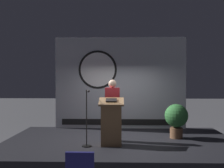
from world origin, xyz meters
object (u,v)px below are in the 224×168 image
at_px(speaker_person, 113,110).
at_px(microphone_stand, 87,126).
at_px(potted_plant, 176,118).
at_px(podium, 112,122).

height_order(speaker_person, microphone_stand, speaker_person).
bearing_deg(potted_plant, microphone_stand, -158.25).
relative_size(podium, potted_plant, 1.24).
height_order(speaker_person, potted_plant, speaker_person).
relative_size(speaker_person, microphone_stand, 1.18).
bearing_deg(microphone_stand, potted_plant, 21.75).
relative_size(podium, speaker_person, 0.72).
relative_size(podium, microphone_stand, 0.85).
xyz_separation_m(podium, potted_plant, (1.84, 0.90, 0.01)).
relative_size(microphone_stand, potted_plant, 1.45).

